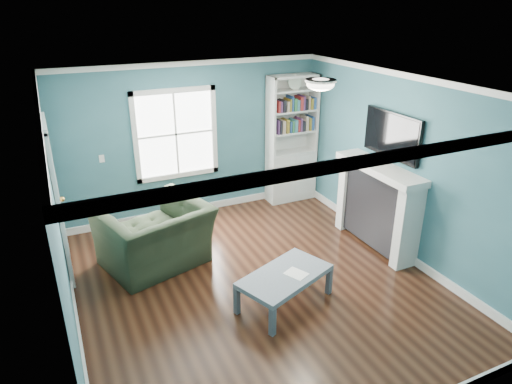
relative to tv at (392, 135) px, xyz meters
name	(u,v)px	position (x,y,z in m)	size (l,w,h in m)	color
floor	(256,283)	(-2.20, -0.20, -1.72)	(5.00, 5.00, 0.00)	black
room_walls	(256,172)	(-2.20, -0.20, -0.14)	(5.00, 5.00, 5.00)	#2D5965
trim	(256,199)	(-2.20, -0.20, -0.49)	(4.50, 5.00, 2.60)	white
window	(176,134)	(-2.50, 2.29, -0.27)	(1.40, 0.06, 1.50)	white
bookshelf	(291,152)	(-0.43, 2.10, -0.80)	(0.90, 0.35, 2.31)	silver
fireplace	(377,207)	(-0.12, 0.00, -1.09)	(0.44, 1.58, 1.30)	black
tv	(392,135)	(0.00, 0.00, 0.00)	(0.06, 1.10, 0.65)	black
door	(57,200)	(-4.42, 1.20, -0.65)	(0.12, 0.98, 2.17)	silver
ceiling_fixture	(320,84)	(-1.30, -0.10, 0.82)	(0.38, 0.38, 0.15)	white
light_switch	(102,159)	(-3.70, 2.28, -0.52)	(0.08, 0.01, 0.12)	white
recliner	(154,227)	(-3.27, 0.83, -1.13)	(1.37, 0.89, 1.20)	#212E1D
coffee_table	(285,278)	(-2.06, -0.72, -1.36)	(1.30, 1.01, 0.42)	#4B505B
paper_sheet	(296,274)	(-1.93, -0.77, -1.30)	(0.20, 0.26, 0.00)	white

